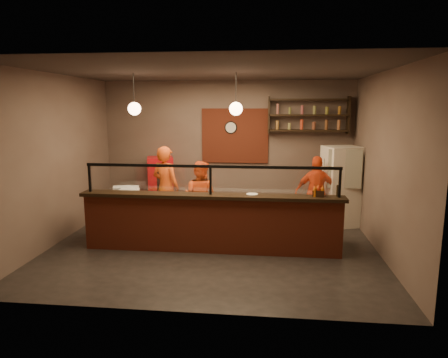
# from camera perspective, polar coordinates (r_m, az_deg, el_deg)

# --- Properties ---
(floor) EXTENTS (6.00, 6.00, 0.00)m
(floor) POSITION_cam_1_polar(r_m,az_deg,el_deg) (7.64, -1.55, -9.51)
(floor) COLOR black
(floor) RESTS_ON ground
(ceiling) EXTENTS (6.00, 6.00, 0.00)m
(ceiling) POSITION_cam_1_polar(r_m,az_deg,el_deg) (7.22, -1.68, 15.16)
(ceiling) COLOR #3A312D
(ceiling) RESTS_ON wall_back
(wall_back) EXTENTS (6.00, 0.00, 6.00)m
(wall_back) POSITION_cam_1_polar(r_m,az_deg,el_deg) (9.72, 0.41, 4.44)
(wall_back) COLOR brown
(wall_back) RESTS_ON floor
(wall_left) EXTENTS (0.00, 5.00, 5.00)m
(wall_left) POSITION_cam_1_polar(r_m,az_deg,el_deg) (8.22, -22.82, 2.59)
(wall_left) COLOR brown
(wall_left) RESTS_ON floor
(wall_right) EXTENTS (0.00, 5.00, 5.00)m
(wall_right) POSITION_cam_1_polar(r_m,az_deg,el_deg) (7.47, 21.86, 1.95)
(wall_right) COLOR brown
(wall_right) RESTS_ON floor
(wall_front) EXTENTS (6.00, 0.00, 6.00)m
(wall_front) POSITION_cam_1_polar(r_m,az_deg,el_deg) (4.83, -5.69, -1.51)
(wall_front) COLOR brown
(wall_front) RESTS_ON floor
(brick_patch) EXTENTS (1.60, 0.04, 1.30)m
(brick_patch) POSITION_cam_1_polar(r_m,az_deg,el_deg) (9.65, 1.59, 6.18)
(brick_patch) COLOR maroon
(brick_patch) RESTS_ON wall_back
(service_counter) EXTENTS (4.60, 0.25, 1.00)m
(service_counter) POSITION_cam_1_polar(r_m,az_deg,el_deg) (7.20, -1.90, -6.56)
(service_counter) COLOR maroon
(service_counter) RESTS_ON floor
(counter_ledge) EXTENTS (4.70, 0.37, 0.06)m
(counter_ledge) POSITION_cam_1_polar(r_m,az_deg,el_deg) (7.07, -1.92, -2.44)
(counter_ledge) COLOR black
(counter_ledge) RESTS_ON service_counter
(worktop_cabinet) EXTENTS (4.60, 0.75, 0.85)m
(worktop_cabinet) POSITION_cam_1_polar(r_m,az_deg,el_deg) (7.70, -1.36, -6.03)
(worktop_cabinet) COLOR gray
(worktop_cabinet) RESTS_ON floor
(worktop) EXTENTS (4.60, 0.75, 0.05)m
(worktop) POSITION_cam_1_polar(r_m,az_deg,el_deg) (7.58, -1.38, -2.76)
(worktop) COLOR white
(worktop) RESTS_ON worktop_cabinet
(sneeze_guard) EXTENTS (4.50, 0.05, 0.52)m
(sneeze_guard) POSITION_cam_1_polar(r_m,az_deg,el_deg) (7.00, -1.94, 0.28)
(sneeze_guard) COLOR white
(sneeze_guard) RESTS_ON counter_ledge
(wall_shelving) EXTENTS (1.84, 0.28, 0.85)m
(wall_shelving) POSITION_cam_1_polar(r_m,az_deg,el_deg) (9.49, 11.94, 8.92)
(wall_shelving) COLOR black
(wall_shelving) RESTS_ON wall_back
(wall_clock) EXTENTS (0.30, 0.04, 0.30)m
(wall_clock) POSITION_cam_1_polar(r_m,az_deg,el_deg) (9.64, 0.99, 7.37)
(wall_clock) COLOR black
(wall_clock) RESTS_ON wall_back
(pendant_left) EXTENTS (0.24, 0.24, 0.77)m
(pendant_left) POSITION_cam_1_polar(r_m,az_deg,el_deg) (7.74, -12.68, 9.78)
(pendant_left) COLOR black
(pendant_left) RESTS_ON ceiling
(pendant_right) EXTENTS (0.24, 0.24, 0.77)m
(pendant_right) POSITION_cam_1_polar(r_m,az_deg,el_deg) (7.35, 1.71, 10.01)
(pendant_right) COLOR black
(pendant_right) RESTS_ON ceiling
(cook_left) EXTENTS (0.76, 0.65, 1.78)m
(cook_left) POSITION_cam_1_polar(r_m,az_deg,el_deg) (8.61, -8.32, -1.22)
(cook_left) COLOR #D04813
(cook_left) RESTS_ON floor
(cook_mid) EXTENTS (0.88, 0.78, 1.50)m
(cook_mid) POSITION_cam_1_polar(r_m,az_deg,el_deg) (8.28, -3.40, -2.56)
(cook_mid) COLOR #D74414
(cook_mid) RESTS_ON floor
(cook_right) EXTENTS (0.93, 0.41, 1.57)m
(cook_right) POSITION_cam_1_polar(r_m,az_deg,el_deg) (8.74, 13.12, -1.90)
(cook_right) COLOR #E24015
(cook_right) RESTS_ON floor
(fridge) EXTENTS (0.89, 0.86, 1.75)m
(fridge) POSITION_cam_1_polar(r_m,az_deg,el_deg) (9.10, 16.36, -1.00)
(fridge) COLOR beige
(fridge) RESTS_ON floor
(red_cooler) EXTENTS (0.73, 0.70, 1.40)m
(red_cooler) POSITION_cam_1_polar(r_m,az_deg,el_deg) (9.80, -9.03, -0.96)
(red_cooler) COLOR #B40C12
(red_cooler) RESTS_ON floor
(pizza_dough) EXTENTS (0.60, 0.60, 0.01)m
(pizza_dough) POSITION_cam_1_polar(r_m,az_deg,el_deg) (7.66, -2.70, -2.41)
(pizza_dough) COLOR beige
(pizza_dough) RESTS_ON worktop
(prep_tub_a) EXTENTS (0.34, 0.29, 0.15)m
(prep_tub_a) POSITION_cam_1_polar(r_m,az_deg,el_deg) (8.03, -13.23, -1.58)
(prep_tub_a) COLOR silver
(prep_tub_a) RESTS_ON worktop
(prep_tub_b) EXTENTS (0.39, 0.35, 0.16)m
(prep_tub_b) POSITION_cam_1_polar(r_m,az_deg,el_deg) (8.00, -14.39, -1.62)
(prep_tub_b) COLOR silver
(prep_tub_b) RESTS_ON worktop
(prep_tub_c) EXTENTS (0.33, 0.27, 0.16)m
(prep_tub_c) POSITION_cam_1_polar(r_m,az_deg,el_deg) (7.76, -13.38, -1.94)
(prep_tub_c) COLOR silver
(prep_tub_c) RESTS_ON worktop
(rolling_pin) EXTENTS (0.30, 0.17, 0.05)m
(rolling_pin) POSITION_cam_1_polar(r_m,az_deg,el_deg) (7.94, -10.35, -1.96)
(rolling_pin) COLOR yellow
(rolling_pin) RESTS_ON worktop
(condiment_caddy) EXTENTS (0.21, 0.18, 0.11)m
(condiment_caddy) POSITION_cam_1_polar(r_m,az_deg,el_deg) (7.09, 13.32, -1.98)
(condiment_caddy) COLOR black
(condiment_caddy) RESTS_ON counter_ledge
(pepper_mill) EXTENTS (0.06, 0.06, 0.20)m
(pepper_mill) POSITION_cam_1_polar(r_m,az_deg,el_deg) (7.14, 15.92, -1.64)
(pepper_mill) COLOR black
(pepper_mill) RESTS_ON counter_ledge
(small_plate) EXTENTS (0.26, 0.26, 0.01)m
(small_plate) POSITION_cam_1_polar(r_m,az_deg,el_deg) (7.05, 4.05, -2.18)
(small_plate) COLOR silver
(small_plate) RESTS_ON counter_ledge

